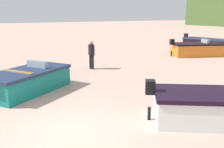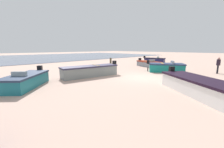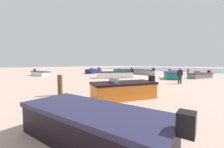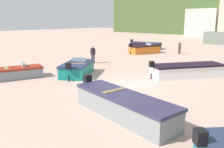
% 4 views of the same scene
% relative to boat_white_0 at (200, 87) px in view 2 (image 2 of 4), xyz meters
% --- Properties ---
extents(ground_plane, '(160.00, 160.00, 0.00)m').
position_rel_boat_white_0_xyz_m(ground_plane, '(-1.78, -4.72, -0.46)').
color(ground_plane, tan).
extents(tidal_water, '(80.00, 36.00, 0.06)m').
position_rel_boat_white_0_xyz_m(tidal_water, '(-1.78, -40.72, -0.43)').
color(tidal_water, slate).
rests_on(tidal_water, ground).
extents(boat_white_0, '(4.25, 5.14, 1.22)m').
position_rel_boat_white_0_xyz_m(boat_white_0, '(0.00, 0.00, 0.00)').
color(boat_white_0, white).
rests_on(boat_white_0, ground).
extents(boat_grey_1, '(2.51, 4.03, 1.07)m').
position_rel_boat_white_0_xyz_m(boat_grey_1, '(-8.57, -8.29, -0.07)').
color(boat_grey_1, gray).
rests_on(boat_grey_1, ground).
extents(boat_grey_3, '(5.44, 2.26, 1.28)m').
position_rel_boat_white_0_xyz_m(boat_grey_3, '(1.08, -8.39, 0.03)').
color(boat_grey_3, gray).
rests_on(boat_grey_3, ground).
extents(boat_teal_5, '(3.37, 3.89, 1.22)m').
position_rel_boat_white_0_xyz_m(boat_teal_5, '(-6.16, -4.73, 0.01)').
color(boat_teal_5, '#12746E').
rests_on(boat_teal_5, ground).
extents(boat_teal_6, '(3.65, 3.78, 1.16)m').
position_rel_boat_white_0_xyz_m(boat_teal_6, '(6.19, -8.39, -0.02)').
color(boat_teal_6, '#1B6D7A').
rests_on(boat_teal_6, ground).
extents(boat_navy_9, '(2.23, 3.84, 1.10)m').
position_rel_boat_white_0_xyz_m(boat_navy_9, '(-14.73, -10.83, -0.05)').
color(boat_navy_9, '#1C1D50').
rests_on(boat_navy_9, ground).
extents(mooring_post_mid_beach, '(0.26, 0.26, 1.14)m').
position_rel_boat_white_0_xyz_m(mooring_post_mid_beach, '(-5.55, -12.60, 0.11)').
color(mooring_post_mid_beach, '#423C2B').
rests_on(mooring_post_mid_beach, ground).
extents(beach_walker_foreground, '(0.54, 0.41, 1.62)m').
position_rel_boat_white_0_xyz_m(beach_walker_foreground, '(-8.80, -0.64, 0.50)').
color(beach_walker_foreground, black).
rests_on(beach_walker_foreground, ground).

